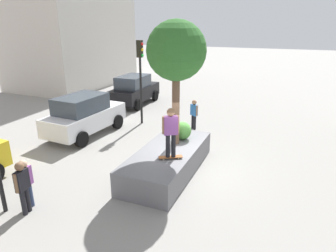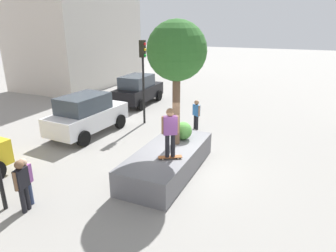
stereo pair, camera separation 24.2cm
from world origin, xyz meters
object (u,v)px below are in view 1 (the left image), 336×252
object	(u,v)px
skateboard	(171,157)
bystander_watching	(26,181)
police_car	(84,115)
sedan_parked	(134,90)
plaza_tree	(176,52)
passerby_with_bag	(194,112)
pedestrian_crossing	(23,184)
traffic_light_corner	(140,68)
skateboarder	(171,129)
planter_ledge	(168,161)

from	to	relation	value
skateboard	bystander_watching	world-z (taller)	bystander_watching
police_car	bystander_watching	size ratio (longest dim) A/B	2.81
police_car	sedan_parked	distance (m)	6.05
bystander_watching	police_car	bearing A→B (deg)	21.97
plaza_tree	skateboard	bearing A→B (deg)	-165.70
passerby_with_bag	pedestrian_crossing	distance (m)	9.00
sedan_parked	traffic_light_corner	xyz separation A→B (m)	(-3.41, -2.30, 2.01)
skateboarder	plaza_tree	bearing A→B (deg)	14.30
skateboarder	pedestrian_crossing	world-z (taller)	skateboarder
planter_ledge	skateboarder	world-z (taller)	skateboarder
plaza_tree	skateboard	size ratio (longest dim) A/B	5.64
police_car	traffic_light_corner	size ratio (longest dim) A/B	0.99
skateboard	passerby_with_bag	xyz separation A→B (m)	(5.49, 0.94, -0.05)
plaza_tree	pedestrian_crossing	bearing A→B (deg)	148.18
police_car	passerby_with_bag	size ratio (longest dim) A/B	2.83
plaza_tree	skateboarder	world-z (taller)	plaza_tree
skateboard	police_car	distance (m)	6.18
sedan_parked	passerby_with_bag	xyz separation A→B (m)	(-3.21, -5.19, -0.10)
planter_ledge	pedestrian_crossing	distance (m)	4.81
skateboard	pedestrian_crossing	bearing A→B (deg)	135.58
planter_ledge	bystander_watching	bearing A→B (deg)	141.41
planter_ledge	plaza_tree	size ratio (longest dim) A/B	1.04
planter_ledge	skateboard	world-z (taller)	skateboard
skateboarder	sedan_parked	bearing A→B (deg)	35.17
traffic_light_corner	bystander_watching	bearing A→B (deg)	-176.24
police_car	pedestrian_crossing	bearing A→B (deg)	-157.74
sedan_parked	passerby_with_bag	size ratio (longest dim) A/B	2.75
skateboard	bystander_watching	xyz separation A→B (m)	(-3.00, 3.29, -0.04)
sedan_parked	passerby_with_bag	bearing A→B (deg)	-121.71
plaza_tree	police_car	size ratio (longest dim) A/B	1.02
police_car	sedan_parked	xyz separation A→B (m)	(6.03, 0.55, -0.01)
police_car	planter_ledge	bearing A→B (deg)	-111.15
skateboarder	police_car	size ratio (longest dim) A/B	0.39
planter_ledge	pedestrian_crossing	xyz separation A→B (m)	(-3.88, 2.79, 0.49)
skateboarder	skateboard	bearing A→B (deg)	-178.21
planter_ledge	plaza_tree	distance (m)	3.87
skateboard	sedan_parked	size ratio (longest dim) A/B	0.19
skateboard	passerby_with_bag	distance (m)	5.57
planter_ledge	plaza_tree	world-z (taller)	plaza_tree
skateboarder	bystander_watching	world-z (taller)	skateboarder
skateboard	sedan_parked	distance (m)	10.64
passerby_with_bag	planter_ledge	bearing A→B (deg)	-173.25
planter_ledge	traffic_light_corner	bearing A→B (deg)	36.77
bystander_watching	pedestrian_crossing	distance (m)	0.26
skateboard	sedan_parked	xyz separation A→B (m)	(8.70, 6.13, 0.06)
police_car	sedan_parked	world-z (taller)	police_car
plaza_tree	bystander_watching	xyz separation A→B (m)	(-4.33, 2.95, -3.36)
plaza_tree	skateboarder	bearing A→B (deg)	-165.70
skateboarder	traffic_light_corner	bearing A→B (deg)	35.90
police_car	skateboard	bearing A→B (deg)	-115.61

